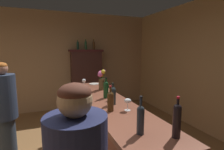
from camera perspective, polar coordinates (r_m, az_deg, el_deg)
The scene contains 17 objects.
wall_back at distance 5.08m, azimuth -20.45°, elevation 4.06°, with size 5.96×0.12×2.72m, color #A4825C.
bar_counter at distance 2.54m, azimuth -1.60°, elevation -19.32°, with size 0.58×2.66×1.01m.
display_cabinet at distance 4.98m, azimuth -8.42°, elevation -1.09°, with size 0.92×0.37×1.70m.
wine_bottle_riesling at distance 1.45m, azimuth 9.39°, elevation -13.89°, with size 0.06×0.06×0.32m.
wine_bottle_chardonnay at distance 2.17m, azimuth 0.24°, elevation -6.53°, with size 0.08×0.08×0.27m.
wine_bottle_pinot at distance 1.46m, azimuth 20.61°, elevation -13.50°, with size 0.06×0.06×0.33m.
wine_bottle_rose at distance 1.94m, azimuth -0.50°, elevation -8.36°, with size 0.07×0.07×0.29m.
wine_bottle_syrah at distance 2.46m, azimuth -2.03°, elevation -4.50°, with size 0.07×0.07×0.30m.
wine_glass_front at distance 1.97m, azimuth 5.18°, elevation -8.65°, with size 0.08×0.08×0.14m.
wine_glass_mid at distance 3.26m, azimuth -9.26°, elevation -1.96°, with size 0.07×0.07×0.15m.
wine_glass_rear at distance 2.35m, azimuth -0.19°, elevation -6.22°, with size 0.06×0.06×0.13m.
flower_arrangement at distance 2.96m, azimuth -3.46°, elevation -1.28°, with size 0.14×0.12×0.35m.
cheese_plate at distance 3.48m, azimuth -5.85°, elevation -2.92°, with size 0.20×0.20×0.01m, color white.
display_bottle_left at distance 4.87m, azimuth -11.23°, elevation 9.65°, with size 0.06×0.06×0.27m.
display_bottle_midleft at distance 4.92m, azimuth -8.65°, elevation 9.80°, with size 0.07×0.07×0.30m.
display_bottle_center at distance 4.97m, azimuth -6.02°, elevation 9.84°, with size 0.06×0.06×0.30m.
patron_by_cabinet at distance 2.79m, azimuth -31.86°, elevation -10.70°, with size 0.32×0.32×1.53m.
Camera 1 is at (-0.08, -1.93, 1.69)m, focal length 27.75 mm.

